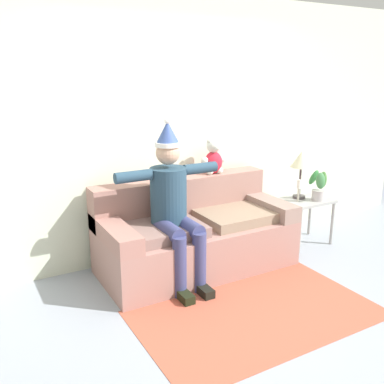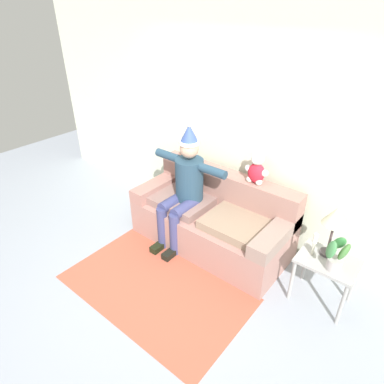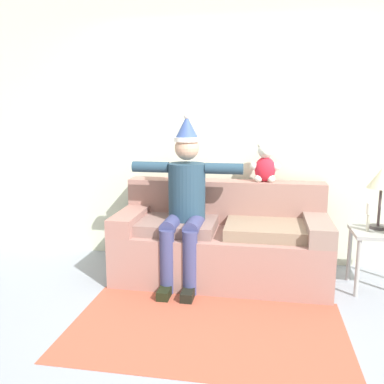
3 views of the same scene
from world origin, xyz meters
The scene contains 10 objects.
ground_plane centered at (0.00, 0.00, 0.00)m, with size 10.00×10.00×0.00m, color #939AA8.
back_wall centered at (0.00, 1.55, 1.35)m, with size 7.00×0.10×2.70m, color silver.
couch centered at (0.00, 1.03, 0.35)m, with size 1.93×0.88×0.88m.
person_seated centered at (-0.32, 0.86, 0.78)m, with size 1.02×0.77×1.54m.
teddy_bear centered at (0.38, 1.30, 1.05)m, with size 0.29×0.17×0.38m.
side_table centered at (1.42, 0.94, 0.44)m, with size 0.55×0.41×0.53m.
table_lamp centered at (1.37, 1.02, 0.96)m, with size 0.24×0.24×0.54m.
potted_plant centered at (1.49, 0.85, 0.70)m, with size 0.22×0.27×0.36m.
candle_tall centered at (1.26, 0.92, 0.69)m, with size 0.04×0.04×0.25m.
area_rug centered at (0.00, -0.01, 0.00)m, with size 1.98×1.18×0.01m, color #B4533D.
Camera 1 is at (-2.01, -2.49, 1.93)m, focal length 40.21 mm.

